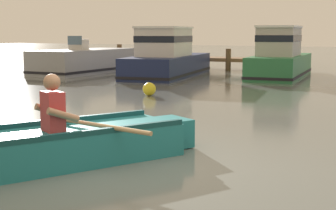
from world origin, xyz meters
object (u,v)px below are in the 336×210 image
at_px(rowboat_with_person, 70,143).
at_px(moored_boat_green, 280,58).
at_px(moored_boat_grey, 85,62).
at_px(moored_boat_navy, 167,58).
at_px(mooring_buoy, 149,89).

xyz_separation_m(rowboat_with_person, moored_boat_green, (-0.99, 14.03, 0.48)).
bearing_deg(moored_boat_green, moored_boat_grey, -167.27).
relative_size(moored_boat_navy, moored_boat_green, 1.13).
distance_m(moored_boat_navy, moored_boat_green, 4.41).
bearing_deg(moored_boat_grey, moored_boat_green, 12.73).
height_order(moored_boat_grey, mooring_buoy, moored_boat_grey).
xyz_separation_m(moored_boat_green, mooring_buoy, (-1.61, -7.39, -0.55)).
relative_size(rowboat_with_person, moored_boat_navy, 0.55).
xyz_separation_m(rowboat_with_person, moored_boat_navy, (-5.11, 12.46, 0.47)).
distance_m(moored_boat_grey, moored_boat_green, 8.24).
bearing_deg(rowboat_with_person, mooring_buoy, 111.38).
bearing_deg(rowboat_with_person, moored_boat_navy, 112.30).
height_order(moored_boat_navy, moored_boat_green, moored_boat_green).
xyz_separation_m(moored_boat_navy, moored_boat_green, (4.12, 1.57, 0.01)).
relative_size(moored_boat_grey, moored_boat_navy, 0.85).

